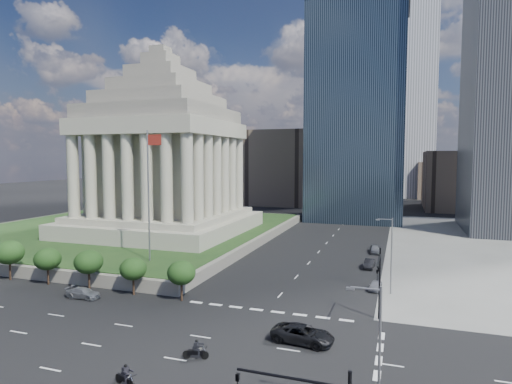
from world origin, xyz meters
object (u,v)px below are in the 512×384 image
at_px(motorcycle_trail, 196,349).
at_px(street_lamp_south, 377,356).
at_px(war_memorial, 162,141).
at_px(motorcycle_lead, 125,375).
at_px(traffic_signal_ne, 379,277).
at_px(street_lamp_north, 390,251).
at_px(flagpole, 149,188).
at_px(parked_sedan_mid, 369,264).
at_px(suv_grey, 83,293).
at_px(parked_sedan_far, 375,249).
at_px(pickup_truck, 303,334).
at_px(parked_sedan_near, 375,285).

bearing_deg(motorcycle_trail, street_lamp_south, -37.61).
bearing_deg(war_memorial, motorcycle_lead, -61.75).
height_order(traffic_signal_ne, street_lamp_north, street_lamp_north).
distance_m(war_memorial, flagpole, 28.16).
bearing_deg(parked_sedan_mid, street_lamp_south, -81.52).
bearing_deg(suv_grey, traffic_signal_ne, -86.43).
xyz_separation_m(street_lamp_north, motorcycle_lead, (-18.72, -30.23, -4.75)).
height_order(street_lamp_north, parked_sedan_far, street_lamp_north).
bearing_deg(street_lamp_north, war_memorial, 154.08).
xyz_separation_m(traffic_signal_ne, motorcycle_trail, (-14.81, -13.05, -4.36)).
distance_m(flagpole, parked_sedan_mid, 36.76).
xyz_separation_m(war_memorial, parked_sedan_far, (44.11, 1.41, -20.64)).
distance_m(flagpole, suv_grey, 18.18).
relative_size(parked_sedan_mid, parked_sedan_far, 0.94).
distance_m(traffic_signal_ne, parked_sedan_far, 36.07).
distance_m(war_memorial, street_lamp_south, 73.51).
xyz_separation_m(traffic_signal_ne, parked_sedan_mid, (-2.60, 24.11, -4.56)).
bearing_deg(suv_grey, parked_sedan_mid, -51.87).
bearing_deg(flagpole, parked_sedan_mid, 23.52).
xyz_separation_m(parked_sedan_mid, parked_sedan_far, (0.21, 11.60, 0.07)).
xyz_separation_m(pickup_truck, parked_sedan_mid, (3.99, 30.84, -0.15)).
xyz_separation_m(war_memorial, parked_sedan_near, (45.50, -21.76, -20.79)).
distance_m(war_memorial, street_lamp_north, 54.92).
bearing_deg(motorcycle_trail, pickup_truck, 22.99).
relative_size(flagpole, parked_sedan_near, 5.61).
bearing_deg(suv_grey, street_lamp_north, -69.84).
xyz_separation_m(flagpole, parked_sedan_far, (31.94, 25.41, -12.35)).
bearing_deg(street_lamp_north, street_lamp_south, -90.00).
xyz_separation_m(parked_sedan_near, parked_sedan_far, (-1.39, 23.17, 0.15)).
height_order(street_lamp_north, motorcycle_lead, street_lamp_north).
height_order(flagpole, parked_sedan_mid, flagpole).
xyz_separation_m(street_lamp_south, suv_grey, (-36.58, 16.83, -5.00)).
distance_m(suv_grey, motorcycle_trail, 23.29).
relative_size(street_lamp_south, parked_sedan_near, 2.80).
relative_size(pickup_truck, parked_sedan_far, 1.35).
distance_m(parked_sedan_near, parked_sedan_far, 23.21).
bearing_deg(suv_grey, flagpole, -7.19).
xyz_separation_m(street_lamp_south, parked_sedan_far, (-3.22, 55.41, -4.90)).
height_order(war_memorial, traffic_signal_ne, war_memorial).
relative_size(parked_sedan_near, motorcycle_lead, 1.46).
xyz_separation_m(war_memorial, suv_grey, (10.74, -37.17, -20.74)).
distance_m(war_memorial, traffic_signal_ne, 60.00).
bearing_deg(pickup_truck, parked_sedan_mid, -1.19).
bearing_deg(motorcycle_lead, war_memorial, 137.18).
distance_m(war_memorial, parked_sedan_mid, 49.60).
xyz_separation_m(traffic_signal_ne, parked_sedan_near, (-1.00, 12.54, -4.64)).
bearing_deg(street_lamp_south, motorcycle_trail, 156.98).
height_order(street_lamp_north, parked_sedan_mid, street_lamp_north).
xyz_separation_m(war_memorial, flagpole, (12.17, -24.00, -8.29)).
distance_m(street_lamp_south, street_lamp_north, 31.00).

